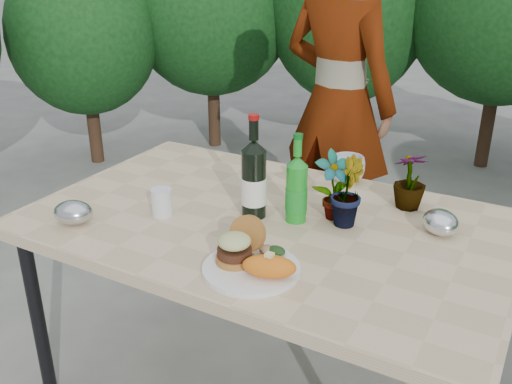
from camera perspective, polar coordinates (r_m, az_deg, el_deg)
The scene contains 17 objects.
patio_table at distance 1.95m, azimuth 1.15°, elevation -4.22°, with size 1.60×1.00×0.75m.
shrub_hedge at distance 3.24m, azimuth 16.84°, elevation 14.69°, with size 7.04×5.11×2.20m.
dinner_plate at distance 1.63m, azimuth -0.47°, elevation -7.69°, with size 0.28×0.28×0.01m, color white.
burger_stack at distance 1.64m, azimuth -1.82°, elevation -5.32°, with size 0.11×0.16×0.11m.
sweet_potato at distance 1.57m, azimuth 1.34°, elevation -7.45°, with size 0.15×0.08×0.06m, color orange.
grilled_veg at distance 1.68m, azimuth 1.62°, elevation -5.82°, with size 0.08×0.05×0.03m.
wine_bottle at distance 1.90m, azimuth -0.22°, elevation 1.20°, with size 0.09×0.09×0.36m.
sparkling_water at distance 1.88m, azimuth 4.07°, elevation 0.20°, with size 0.07×0.07×0.30m.
plastic_cup at distance 1.96m, azimuth -9.39°, elevation -1.01°, with size 0.07×0.07×0.10m, color silver.
seedling_left at distance 1.90m, azimuth 7.71°, elevation 0.59°, with size 0.13×0.08×0.24m, color #26521C.
seedling_mid at distance 1.87m, azimuth 8.97°, elevation 0.04°, with size 0.13×0.10×0.23m, color #23521C.
seedling_right at distance 2.04m, azimuth 15.17°, elevation 1.15°, with size 0.12×0.12×0.21m, color #285E20.
blue_bowl at distance 2.23m, azimuth 9.14°, elevation 2.24°, with size 0.13×0.13×0.10m, color silver.
foil_packet_left at distance 1.98m, azimuth -17.81°, elevation -1.95°, with size 0.13×0.11×0.08m, color #B5B7BC.
foil_packet_right at distance 1.91m, azimuth 17.99°, elevation -2.90°, with size 0.13×0.11×0.08m, color silver.
person at distance 2.93m, azimuth 8.16°, elevation 8.83°, with size 0.63×0.42×1.74m, color #94654A.
terracotta_pot at distance 4.26m, azimuth -3.46°, elevation 2.49°, with size 0.17×0.17×0.14m.
Camera 1 is at (0.81, -1.53, 1.60)m, focal length 40.00 mm.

